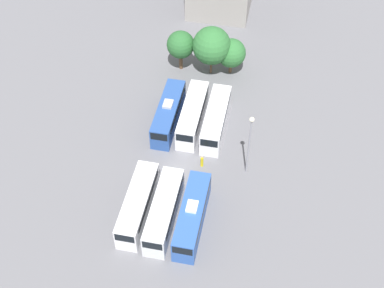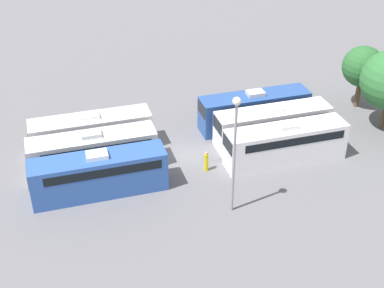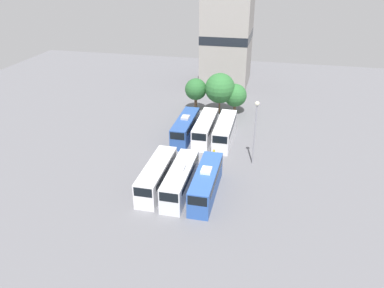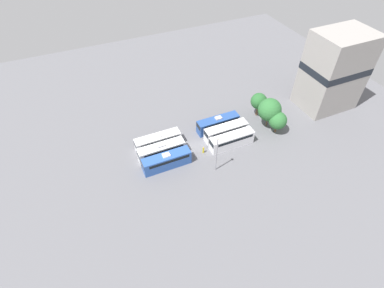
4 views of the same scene
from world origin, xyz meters
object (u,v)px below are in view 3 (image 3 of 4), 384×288
(light_pole, at_px, (256,124))
(depot_building, at_px, (227,40))
(bus_2, at_px, (206,182))
(tree_0, at_px, (196,89))
(tree_1, at_px, (220,88))
(bus_3, at_px, (186,127))
(bus_5, at_px, (225,130))
(bus_0, at_px, (157,175))
(bus_4, at_px, (205,128))
(bus_1, at_px, (180,179))
(tree_2, at_px, (235,95))
(worker_person, at_px, (214,155))

(light_pole, xyz_separation_m, depot_building, (-9.13, 36.78, 3.67))
(bus_2, bearing_deg, tree_0, 104.86)
(bus_2, distance_m, light_pole, 11.24)
(tree_1, distance_m, depot_building, 19.51)
(bus_3, xyz_separation_m, depot_building, (2.25, 30.33, 8.08))
(bus_5, height_order, tree_1, tree_1)
(bus_0, distance_m, bus_4, 15.96)
(bus_1, distance_m, bus_2, 3.25)
(bus_4, xyz_separation_m, tree_2, (3.31, 11.76, 1.68))
(light_pole, bearing_deg, bus_2, -119.09)
(bus_3, relative_size, depot_building, 0.53)
(bus_2, bearing_deg, bus_5, 89.92)
(depot_building, bearing_deg, tree_0, -99.35)
(bus_1, distance_m, bus_3, 15.81)
(tree_0, bearing_deg, bus_5, -57.71)
(bus_5, bearing_deg, light_pole, -53.01)
(depot_building, bearing_deg, tree_1, -85.54)
(bus_2, height_order, bus_5, same)
(light_pole, height_order, tree_0, light_pole)
(bus_0, relative_size, bus_5, 1.00)
(tree_2, distance_m, depot_building, 19.70)
(worker_person, bearing_deg, bus_3, 131.18)
(bus_2, relative_size, tree_0, 1.64)
(bus_1, xyz_separation_m, tree_2, (3.40, 27.68, 1.68))
(bus_0, xyz_separation_m, depot_building, (2.28, 45.53, 8.08))
(worker_person, height_order, tree_0, tree_0)
(bus_2, xyz_separation_m, light_pole, (5.02, 9.03, 4.41))
(bus_3, relative_size, tree_2, 1.85)
(bus_3, height_order, tree_2, tree_2)
(worker_person, distance_m, depot_building, 38.23)
(bus_0, relative_size, worker_person, 5.75)
(bus_3, bearing_deg, bus_1, -78.65)
(bus_0, distance_m, tree_1, 27.16)
(bus_1, bearing_deg, bus_5, 78.24)
(bus_5, relative_size, tree_1, 1.36)
(worker_person, xyz_separation_m, light_pole, (5.56, 0.20, 5.38))
(bus_4, height_order, tree_0, tree_0)
(tree_0, height_order, depot_building, depot_building)
(tree_0, height_order, tree_2, tree_0)
(bus_2, height_order, depot_building, depot_building)
(bus_1, relative_size, depot_building, 0.53)
(tree_0, bearing_deg, bus_2, -75.14)
(bus_5, height_order, depot_building, depot_building)
(bus_4, bearing_deg, bus_1, -90.34)
(bus_3, relative_size, worker_person, 5.75)
(bus_2, bearing_deg, tree_1, 95.58)
(light_pole, distance_m, tree_1, 19.58)
(bus_1, relative_size, tree_2, 1.85)
(worker_person, bearing_deg, tree_2, 87.88)
(bus_0, distance_m, worker_person, 10.41)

